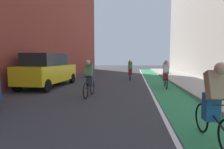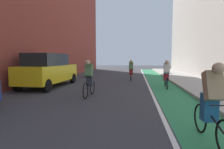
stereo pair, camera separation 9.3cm
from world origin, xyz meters
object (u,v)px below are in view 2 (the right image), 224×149
parked_suv_yellow_cab (49,70)px  cyclist_trailing (166,73)px  cyclist_lead (212,103)px  cyclist_far (131,69)px  cyclist_mid (89,78)px

parked_suv_yellow_cab → cyclist_trailing: parked_suv_yellow_cab is taller
cyclist_lead → cyclist_far: bearing=100.4°
cyclist_mid → cyclist_trailing: size_ratio=1.03×
cyclist_mid → cyclist_trailing: cyclist_mid is taller
cyclist_mid → cyclist_trailing: bearing=36.9°
parked_suv_yellow_cab → cyclist_far: size_ratio=2.76×
cyclist_trailing → cyclist_mid: bearing=-143.1°
cyclist_lead → cyclist_mid: cyclist_mid is taller
cyclist_mid → cyclist_far: (1.67, 6.28, 0.03)m
parked_suv_yellow_cab → cyclist_far: bearing=39.2°
cyclist_mid → cyclist_far: size_ratio=1.04×
cyclist_lead → cyclist_far: (-1.88, 10.23, 0.04)m
cyclist_trailing → parked_suv_yellow_cab: bearing=-176.0°
cyclist_far → cyclist_mid: bearing=-104.9°
parked_suv_yellow_cab → cyclist_lead: parked_suv_yellow_cab is taller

